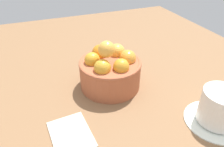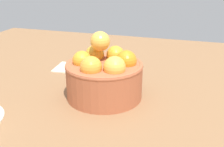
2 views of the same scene
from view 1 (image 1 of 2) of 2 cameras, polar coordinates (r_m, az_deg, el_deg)
The scene contains 4 objects.
ground_plane at distance 58.94cm, azimuth -0.46°, elevation -4.68°, with size 122.25×106.95×3.99cm, color brown.
terracotta_bowl at distance 54.94cm, azimuth -0.50°, elevation 1.05°, with size 15.96×15.96×13.68cm.
coffee_cup at distance 50.39cm, azimuth 26.88°, elevation -8.52°, with size 13.21×13.21×8.00cm.
folded_napkin at distance 45.68cm, azimuth -11.01°, elevation -15.58°, with size 10.40×7.80×0.60cm, color beige.
Camera 1 is at (-43.49, 16.36, 34.26)cm, focal length 34.02 mm.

